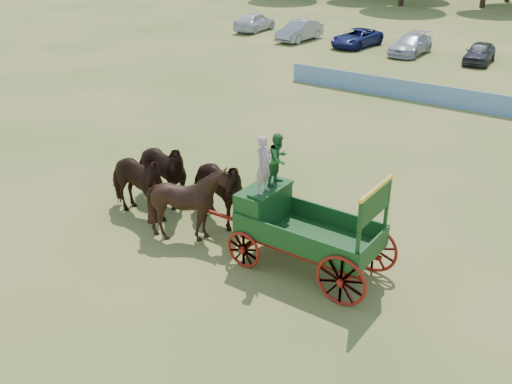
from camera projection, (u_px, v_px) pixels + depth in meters
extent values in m
plane|color=#AC8F4D|center=(390.00, 311.00, 14.12)|extent=(160.00, 160.00, 0.00)
imported|color=black|center=(135.00, 184.00, 18.14)|extent=(2.86, 1.38, 2.38)
imported|color=black|center=(159.00, 173.00, 18.96)|extent=(2.92, 1.53, 2.38)
imported|color=black|center=(192.00, 203.00, 16.89)|extent=(2.54, 2.36, 2.38)
imported|color=black|center=(215.00, 190.00, 17.70)|extent=(3.02, 1.82, 2.38)
cube|color=#AA1211|center=(263.00, 234.00, 16.40)|extent=(0.12, 2.00, 0.12)
cube|color=#AA1211|center=(358.00, 267.00, 14.83)|extent=(0.12, 2.00, 0.12)
cube|color=#AA1211|center=(298.00, 255.00, 15.16)|extent=(3.80, 0.10, 0.12)
cube|color=#AA1211|center=(318.00, 238.00, 15.97)|extent=(3.80, 0.10, 0.12)
cube|color=#AA1211|center=(238.00, 221.00, 16.81)|extent=(2.80, 0.09, 0.09)
cube|color=#194D1A|center=(309.00, 237.00, 15.45)|extent=(3.80, 1.80, 0.10)
cube|color=#194D1A|center=(292.00, 241.00, 14.67)|extent=(3.80, 0.06, 0.55)
cube|color=#194D1A|center=(325.00, 215.00, 15.97)|extent=(3.80, 0.06, 0.55)
cube|color=#194D1A|center=(374.00, 249.00, 14.33)|extent=(0.06, 1.80, 0.55)
cube|color=#194D1A|center=(263.00, 205.00, 15.99)|extent=(0.85, 1.70, 1.05)
cube|color=#194D1A|center=(271.00, 189.00, 15.62)|extent=(0.55, 1.50, 0.08)
cube|color=#194D1A|center=(252.00, 208.00, 16.28)|extent=(0.10, 1.60, 0.65)
cube|color=#194D1A|center=(257.00, 219.00, 16.31)|extent=(0.55, 1.60, 0.06)
cube|color=#194D1A|center=(359.00, 238.00, 13.51)|extent=(0.08, 0.08, 1.80)
cube|color=#194D1A|center=(386.00, 213.00, 14.69)|extent=(0.08, 0.08, 1.80)
cube|color=#194D1A|center=(375.00, 203.00, 13.84)|extent=(0.07, 1.75, 0.75)
cube|color=yellow|center=(377.00, 188.00, 13.67)|extent=(0.08, 1.80, 0.09)
cube|color=yellow|center=(374.00, 203.00, 13.86)|extent=(0.02, 1.30, 0.12)
torus|color=#AA1211|center=(244.00, 250.00, 15.72)|extent=(1.09, 0.09, 1.09)
torus|color=#AA1211|center=(281.00, 223.00, 17.12)|extent=(1.09, 0.09, 1.09)
torus|color=#AA1211|center=(341.00, 281.00, 14.09)|extent=(1.39, 0.09, 1.39)
torus|color=#AA1211|center=(374.00, 249.00, 15.49)|extent=(1.39, 0.09, 1.39)
imported|color=#C899A5|center=(264.00, 165.00, 15.00)|extent=(0.38, 0.58, 1.59)
imported|color=#27692B|center=(278.00, 159.00, 15.55)|extent=(0.55, 0.70, 1.45)
imported|color=silver|center=(255.00, 22.00, 50.03)|extent=(2.31, 4.94, 1.63)
imported|color=gray|center=(300.00, 31.00, 45.97)|extent=(1.82, 4.84, 1.58)
imported|color=navy|center=(357.00, 38.00, 43.79)|extent=(2.73, 5.07, 1.35)
imported|color=silver|center=(411.00, 45.00, 41.22)|extent=(2.05, 4.92, 1.42)
imported|color=#333338|center=(480.00, 53.00, 38.67)|extent=(2.00, 4.24, 1.40)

